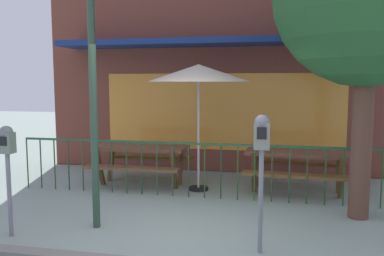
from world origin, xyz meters
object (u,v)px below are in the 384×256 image
picnic_table_left (141,154)px  picnic_table_right (297,160)px  street_lamp (91,27)px  parking_meter_near (7,151)px  parking_meter_far (262,147)px  patio_umbrella (199,74)px

picnic_table_left → picnic_table_right: size_ratio=0.96×
picnic_table_right → street_lamp: street_lamp is taller
picnic_table_left → parking_meter_near: parking_meter_near is taller
picnic_table_left → street_lamp: bearing=-86.0°
picnic_table_right → parking_meter_near: size_ratio=1.30×
parking_meter_near → parking_meter_far: 3.21m
patio_umbrella → parking_meter_far: 3.01m
patio_umbrella → parking_meter_near: bearing=-125.7°
picnic_table_left → street_lamp: (0.17, -2.37, 2.11)m
parking_meter_near → patio_umbrella: bearing=54.3°
patio_umbrella → street_lamp: (-1.01, -2.20, 0.57)m
patio_umbrella → parking_meter_near: 3.53m
parking_meter_near → parking_meter_far: parking_meter_far is taller
parking_meter_near → street_lamp: (0.95, 0.54, 1.60)m
picnic_table_left → parking_meter_far: (2.42, -2.77, 0.65)m
street_lamp → picnic_table_right: bearing=40.6°
patio_umbrella → parking_meter_far: bearing=-64.5°
picnic_table_left → patio_umbrella: size_ratio=0.78×
picnic_table_right → street_lamp: 4.24m
picnic_table_right → patio_umbrella: patio_umbrella is taller
picnic_table_right → parking_meter_far: 2.91m
patio_umbrella → picnic_table_right: bearing=6.1°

